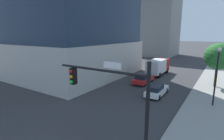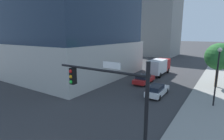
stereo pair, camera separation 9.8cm
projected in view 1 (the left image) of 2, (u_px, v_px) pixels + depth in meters
sidewalk at (211, 96)px, 22.37m from camera, size 4.81×120.00×0.15m
construction_building at (158, 13)px, 63.13m from camera, size 25.36×18.48×35.59m
traffic_light_pole at (112, 95)px, 9.78m from camera, size 6.02×0.48×6.41m
street_lamp at (217, 69)px, 18.50m from camera, size 0.44×0.44×6.30m
street_tree at (218, 57)px, 25.33m from camera, size 3.85×3.85×6.41m
car_red at (143, 79)px, 28.20m from camera, size 1.91×4.77×1.48m
car_white at (157, 90)px, 22.61m from camera, size 1.77×4.68×1.48m
box_truck at (158, 66)px, 33.94m from camera, size 2.34×7.53×3.03m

